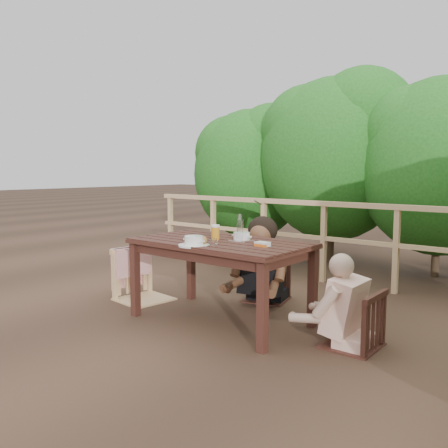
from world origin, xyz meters
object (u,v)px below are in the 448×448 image
Objects in this scene: bottle at (240,228)px; table at (221,282)px; chair_left at (143,252)px; bread_roll at (200,240)px; tumbler at (214,243)px; chair_right at (353,293)px; diner_right at (357,272)px; soup_far at (242,237)px; chair_far at (267,259)px; soup_near at (194,241)px; woman at (268,236)px; beer_glass at (215,233)px; butter_tub at (262,245)px.

table is at bearing -146.77° from bottle.
bread_roll is (1.04, -0.25, 0.26)m from chair_left.
bread_roll is 1.78× the size of tumbler.
chair_right is at bearing 3.38° from bottle.
soup_far is at bearing 89.42° from diner_right.
soup_near is at bearing -103.41° from chair_far.
bottle reaches higher than bread_roll.
bread_roll reaches higher than tumbler.
woman reaches higher than soup_far.
bottle reaches higher than soup_far.
diner_right is at bearing 0.06° from soup_far.
diner_right is (1.32, -0.72, -0.09)m from woman.
tumbler is at bearing 14.87° from soup_near.
tumbler is (1.24, -0.30, 0.26)m from chair_left.
bread_roll is at bearing -101.88° from table.
tumbler is at bearing -94.11° from chair_far.
beer_glass is at bearing -105.75° from chair_far.
chair_right is 3.40× the size of soup_far.
woman is 9.18× the size of beer_glass.
bread_roll is at bearing 98.71° from soup_near.
chair_left is 6.85× the size of beer_glass.
chair_right is 1.38m from soup_near.
butter_tub reaches higher than table.
tumbler is at bearing -14.04° from bread_roll.
chair_far is 1.50m from diner_right.
chair_right reaches higher than tumbler.
chair_far is at bearing -44.36° from chair_left.
diner_right is at bearing 16.54° from bread_roll.
table is at bearing 84.36° from soup_near.
tumbler is at bearing -60.80° from table.
diner_right reaches higher than soup_near.
table is 0.45m from beer_glass.
tumbler reaches higher than table.
soup_far is at bearing 89.66° from woman.
chair_right is 3.35× the size of bottle.
chair_far is at bearing 106.08° from bottle.
chair_far is 1.46m from chair_right.
butter_tub is at bearing -2.87° from table.
soup_far is (0.19, -0.72, 0.08)m from woman.
soup_far is (0.15, 0.48, -0.00)m from soup_near.
soup_far is 0.43m from tumbler.
chair_far is at bearing 89.59° from beer_glass.
bread_roll is 1.15× the size of butter_tub.
bread_roll is at bearing -121.30° from bottle.
tumbler is (0.20, -0.05, -0.00)m from bread_roll.
butter_tub is (0.55, -0.88, 0.32)m from chair_far.
chair_left reaches higher than table.
table is 1.85× the size of chair_right.
chair_right reaches higher than butter_tub.
butter_tub is at bearing -27.04° from soup_far.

